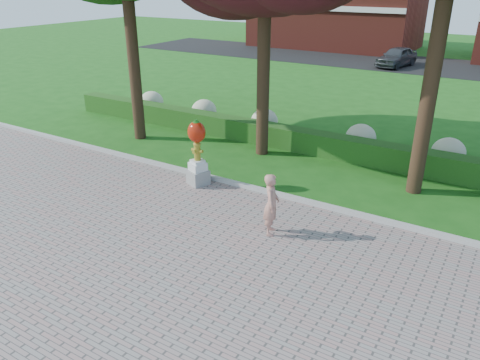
# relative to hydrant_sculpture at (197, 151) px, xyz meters

# --- Properties ---
(ground) EXTENTS (100.00, 100.00, 0.00)m
(ground) POSITION_rel_hydrant_sculpture_xyz_m (2.31, -2.50, -1.13)
(ground) COLOR #1A5515
(ground) RESTS_ON ground
(walkway) EXTENTS (40.00, 14.00, 0.04)m
(walkway) POSITION_rel_hydrant_sculpture_xyz_m (2.31, -6.50, -1.11)
(walkway) COLOR gray
(walkway) RESTS_ON ground
(curb) EXTENTS (40.00, 0.18, 0.15)m
(curb) POSITION_rel_hydrant_sculpture_xyz_m (2.31, 0.50, -1.05)
(curb) COLOR #ADADA5
(curb) RESTS_ON ground
(lawn_hedge) EXTENTS (24.00, 0.70, 0.80)m
(lawn_hedge) POSITION_rel_hydrant_sculpture_xyz_m (2.31, 4.50, -0.73)
(lawn_hedge) COLOR #154714
(lawn_hedge) RESTS_ON ground
(hydrangea_row) EXTENTS (20.10, 1.10, 0.99)m
(hydrangea_row) POSITION_rel_hydrant_sculpture_xyz_m (2.88, 5.50, -0.58)
(hydrangea_row) COLOR #BBB88E
(hydrangea_row) RESTS_ON ground
(street) EXTENTS (50.00, 8.00, 0.02)m
(street) POSITION_rel_hydrant_sculpture_xyz_m (2.31, 25.50, -1.12)
(street) COLOR black
(street) RESTS_ON ground
(building_left) EXTENTS (14.00, 8.00, 7.00)m
(building_left) POSITION_rel_hydrant_sculpture_xyz_m (-7.69, 31.50, 2.37)
(building_left) COLOR maroon
(building_left) RESTS_ON ground
(hydrant_sculpture) EXTENTS (0.72, 0.72, 2.05)m
(hydrant_sculpture) POSITION_rel_hydrant_sculpture_xyz_m (0.00, 0.00, 0.00)
(hydrant_sculpture) COLOR gray
(hydrant_sculpture) RESTS_ON walkway
(woman) EXTENTS (0.57, 0.68, 1.59)m
(woman) POSITION_rel_hydrant_sculpture_xyz_m (3.33, -1.50, -0.29)
(woman) COLOR tan
(woman) RESTS_ON walkway
(parked_car) EXTENTS (2.36, 4.23, 1.36)m
(parked_car) POSITION_rel_hydrant_sculpture_xyz_m (-0.12, 23.86, -0.43)
(parked_car) COLOR #393D40
(parked_car) RESTS_ON street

